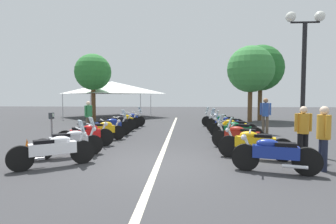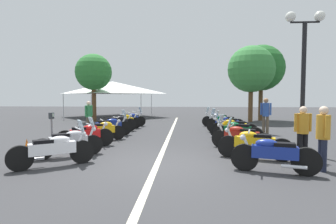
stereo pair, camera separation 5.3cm
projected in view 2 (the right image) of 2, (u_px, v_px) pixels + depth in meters
ground_plane at (157, 165)px, 7.25m from camera, size 80.00×80.00×0.00m
lane_centre_stripe at (169, 137)px, 12.23m from camera, size 22.05×0.16×0.01m
motorcycle_left_row_0 at (54, 149)px, 7.01m from camera, size 1.37×1.84×1.21m
motorcycle_left_row_1 at (70, 142)px, 8.18m from camera, size 1.30×1.80×1.20m
motorcycle_left_row_2 at (86, 135)px, 9.73m from camera, size 1.06×1.90×1.01m
motorcycle_left_row_3 at (102, 130)px, 11.13m from camera, size 1.17×1.77×0.98m
motorcycle_left_row_4 at (109, 126)px, 12.32m from camera, size 1.36×1.92×1.23m
motorcycle_left_row_5 at (118, 123)px, 13.87m from camera, size 1.32×1.79×1.02m
motorcycle_left_row_6 at (124, 121)px, 15.07m from camera, size 1.16×1.88×1.01m
motorcycle_left_row_7 at (130, 119)px, 16.41m from camera, size 1.02×1.93×1.20m
motorcycle_right_row_0 at (274, 154)px, 6.45m from camera, size 0.86×2.02×1.02m
motorcycle_right_row_1 at (253, 143)px, 7.89m from camera, size 0.92×2.11×1.22m
motorcycle_right_row_2 at (241, 136)px, 9.33m from camera, size 1.15×2.00×1.20m
motorcycle_right_row_3 at (237, 131)px, 10.68m from camera, size 1.07×1.91×1.01m
motorcycle_right_row_4 at (233, 127)px, 11.90m from camera, size 0.87×2.11×1.22m
motorcycle_right_row_5 at (226, 124)px, 13.43m from camera, size 1.13×2.01×1.22m
motorcycle_right_row_6 at (225, 122)px, 14.76m from camera, size 0.93×2.02×1.21m
motorcycle_right_row_7 at (218, 119)px, 16.08m from camera, size 1.00×1.94×1.21m
street_lamp_twin_globe at (304, 56)px, 8.54m from camera, size 0.32×1.22×4.57m
parking_meter at (52, 124)px, 9.40m from camera, size 0.18×0.13×1.29m
traffic_cone_0 at (27, 149)px, 7.91m from camera, size 0.36×0.36×0.61m
bystander_0 at (323, 133)px, 6.60m from camera, size 0.53×0.32×1.62m
bystander_2 at (266, 113)px, 13.11m from camera, size 0.32×0.48×1.77m
bystander_3 at (303, 129)px, 7.75m from camera, size 0.32×0.52×1.58m
bystander_4 at (89, 114)px, 13.62m from camera, size 0.50×0.32×1.62m
roadside_tree_0 at (94, 72)px, 19.60m from camera, size 2.66×2.66×4.98m
roadside_tree_1 at (261, 68)px, 20.41m from camera, size 3.49×3.49×5.79m
roadside_tree_2 at (251, 69)px, 19.22m from camera, size 3.36×3.36×5.51m
event_tent at (113, 88)px, 24.00m from camera, size 6.95×6.95×3.20m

